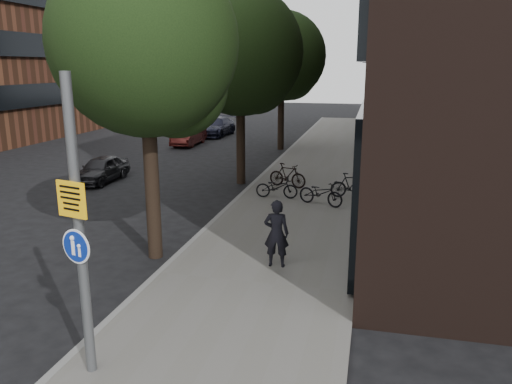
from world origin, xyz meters
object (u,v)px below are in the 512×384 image
(pedestrian, at_px, (276,233))
(parked_car_near, at_px, (101,169))
(signpost, at_px, (79,230))
(parked_bike_facade_near, at_px, (321,193))

(pedestrian, relative_size, parked_car_near, 0.51)
(signpost, bearing_deg, parked_car_near, 133.31)
(parked_bike_facade_near, bearing_deg, parked_car_near, 100.16)
(signpost, height_order, pedestrian, signpost)
(signpost, distance_m, parked_car_near, 14.36)
(signpost, bearing_deg, parked_bike_facade_near, 90.56)
(pedestrian, distance_m, parked_car_near, 11.79)
(parked_bike_facade_near, height_order, parked_car_near, parked_car_near)
(signpost, height_order, parked_car_near, signpost)
(pedestrian, xyz_separation_m, parked_bike_facade_near, (0.46, 5.63, -0.38))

